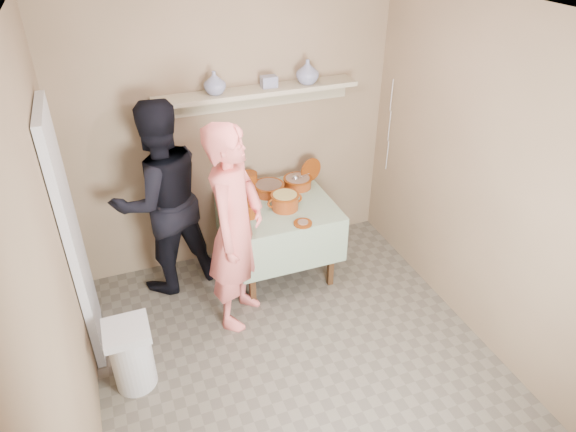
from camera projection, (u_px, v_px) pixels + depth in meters
name	position (u px, v px, depth m)	size (l,w,h in m)	color
ground	(304.00, 371.00, 3.97)	(3.50, 3.50, 0.00)	#615A4C
tile_panel	(73.00, 238.00, 3.75)	(0.06, 0.70, 2.00)	silver
plate_stack_a	(234.00, 186.00, 4.72)	(0.15, 0.15, 0.20)	#6A2807
plate_stack_b	(249.00, 182.00, 4.80)	(0.15, 0.15, 0.19)	#6A2807
bowl_stack	(249.00, 211.00, 4.42)	(0.12, 0.12, 0.12)	#6A2807
empty_bowl	(244.00, 202.00, 4.62)	(0.15, 0.15, 0.04)	#6A2807
propped_lid	(311.00, 170.00, 4.95)	(0.24, 0.24, 0.02)	#6A2807
vase_right	(308.00, 72.00, 4.47)	(0.20, 0.20, 0.21)	navy
vase_left	(215.00, 83.00, 4.24)	(0.18, 0.18, 0.19)	navy
ceramic_box	(269.00, 82.00, 4.42)	(0.13, 0.10, 0.10)	navy
person_cook	(235.00, 229.00, 4.05)	(0.65, 0.43, 1.79)	#F36F69
person_helper	(161.00, 199.00, 4.44)	(0.87, 0.68, 1.79)	black
room_shell	(309.00, 190.00, 3.12)	(3.04, 3.54, 2.62)	#8F7657
serving_table	(278.00, 214.00, 4.72)	(0.97, 0.97, 0.76)	#4C2D16
cazuela_meat_a	(269.00, 188.00, 4.77)	(0.30, 0.30, 0.10)	maroon
cazuela_meat_b	(298.00, 182.00, 4.88)	(0.28, 0.28, 0.10)	maroon
ladle	(296.00, 178.00, 4.83)	(0.08, 0.26, 0.19)	silver
cazuela_rice	(285.00, 200.00, 4.53)	(0.33, 0.25, 0.14)	maroon
front_plate	(303.00, 223.00, 4.35)	(0.16, 0.16, 0.03)	#6A2807
wall_shelf	(257.00, 93.00, 4.45)	(1.80, 0.25, 0.21)	tan
trash_bin	(132.00, 356.00, 3.73)	(0.32, 0.32, 0.56)	silver
electrical_cord	(389.00, 126.00, 4.92)	(0.01, 0.05, 0.90)	silver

